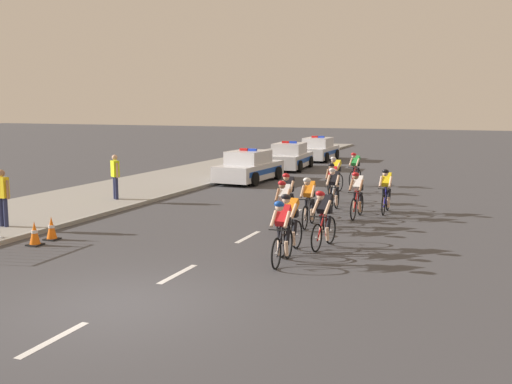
{
  "coord_description": "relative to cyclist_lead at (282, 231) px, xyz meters",
  "views": [
    {
      "loc": [
        6.36,
        -9.16,
        3.69
      ],
      "look_at": [
        -0.22,
        7.32,
        1.1
      ],
      "focal_mm": 42.76,
      "sensor_mm": 36.0,
      "label": 1
    }
  ],
  "objects": [
    {
      "name": "traffic_cone_mid",
      "position": [
        -6.64,
        -0.63,
        -0.48
      ],
      "size": [
        0.36,
        0.36,
        0.64
      ],
      "color": "black",
      "rests_on": "ground"
    },
    {
      "name": "cyclist_third",
      "position": [
        0.46,
        1.89,
        0.0
      ],
      "size": [
        0.45,
        1.72,
        1.56
      ],
      "color": "black",
      "rests_on": "ground"
    },
    {
      "name": "spectator_closest",
      "position": [
        -8.75,
        6.09,
        0.3
      ],
      "size": [
        0.47,
        0.39,
        1.68
      ],
      "color": "#23284C",
      "rests_on": "sidewalk_slab"
    },
    {
      "name": "cyclist_sixth",
      "position": [
        -1.64,
        5.22,
        0.0
      ],
      "size": [
        0.44,
        1.72,
        1.56
      ],
      "color": "black",
      "rests_on": "ground"
    },
    {
      "name": "ground_plane",
      "position": [
        -1.84,
        -3.79,
        -0.79
      ],
      "size": [
        160.0,
        160.0,
        0.0
      ],
      "primitive_type": "plane",
      "color": "#424247"
    },
    {
      "name": "cyclist_fifth",
      "position": [
        -0.69,
        4.38,
        0.0
      ],
      "size": [
        0.44,
        1.72,
        1.56
      ],
      "color": "black",
      "rests_on": "ground"
    },
    {
      "name": "cyclist_lead",
      "position": [
        0.0,
        0.0,
        0.0
      ],
      "size": [
        0.43,
        1.72,
        1.56
      ],
      "color": "black",
      "rests_on": "ground"
    },
    {
      "name": "traffic_cone_far",
      "position": [
        -6.68,
        0.08,
        -0.48
      ],
      "size": [
        0.36,
        0.36,
        0.64
      ],
      "color": "black",
      "rests_on": "ground"
    },
    {
      "name": "cyclist_eleventh",
      "position": [
        -1.7,
        11.51,
        0.0
      ],
      "size": [
        0.46,
        1.72,
        1.56
      ],
      "color": "black",
      "rests_on": "ground"
    },
    {
      "name": "lane_markings_centre",
      "position": [
        -1.84,
        2.37,
        -0.78
      ],
      "size": [
        0.14,
        17.6,
        0.01
      ],
      "color": "white",
      "rests_on": "ground"
    },
    {
      "name": "cyclist_tenth",
      "position": [
        -1.18,
        8.97,
        0.0
      ],
      "size": [
        0.45,
        1.72,
        1.56
      ],
      "color": "black",
      "rests_on": "ground"
    },
    {
      "name": "kerb_edge",
      "position": [
        -7.53,
        10.21,
        -0.72
      ],
      "size": [
        0.16,
        60.0,
        0.13
      ],
      "primitive_type": "cube",
      "color": "#9E9E99",
      "rests_on": "ground"
    },
    {
      "name": "cyclist_ninth",
      "position": [
        -0.68,
        7.28,
        0.0
      ],
      "size": [
        0.42,
        1.72,
        1.56
      ],
      "color": "black",
      "rests_on": "ground"
    },
    {
      "name": "cyclist_twelfth",
      "position": [
        -1.4,
        13.87,
        0.0
      ],
      "size": [
        0.44,
        1.72,
        1.56
      ],
      "color": "black",
      "rests_on": "ground"
    },
    {
      "name": "cyclist_second",
      "position": [
        -0.18,
        1.06,
        0.0
      ],
      "size": [
        0.43,
        1.72,
        1.56
      ],
      "color": "black",
      "rests_on": "ground"
    },
    {
      "name": "sidewalk_slab",
      "position": [
        -9.97,
        10.21,
        -0.73
      ],
      "size": [
        5.04,
        60.0,
        0.12
      ],
      "primitive_type": "cube",
      "color": "gray",
      "rests_on": "ground"
    },
    {
      "name": "police_car_second",
      "position": [
        -6.39,
        19.51,
        -0.11
      ],
      "size": [
        2.25,
        4.52,
        1.59
      ],
      "color": "silver",
      "rests_on": "ground"
    },
    {
      "name": "cyclist_fourth",
      "position": [
        -1.16,
        3.45,
        0.0
      ],
      "size": [
        0.45,
        1.72,
        1.56
      ],
      "color": "black",
      "rests_on": "ground"
    },
    {
      "name": "cyclist_eighth",
      "position": [
        0.35,
        6.32,
        0.0
      ],
      "size": [
        0.42,
        1.72,
        1.56
      ],
      "color": "black",
      "rests_on": "ground"
    },
    {
      "name": "police_car_nearest",
      "position": [
        -6.4,
        13.52,
        -0.11
      ],
      "size": [
        2.16,
        4.48,
        1.59
      ],
      "color": "silver",
      "rests_on": "ground"
    },
    {
      "name": "cyclist_seventh",
      "position": [
        1.06,
        7.55,
        0.0
      ],
      "size": [
        0.42,
        1.72,
        1.56
      ],
      "color": "black",
      "rests_on": "ground"
    },
    {
      "name": "spectator_middle",
      "position": [
        -8.8,
        0.54,
        0.3
      ],
      "size": [
        0.52,
        0.24,
        1.68
      ],
      "color": "#23284C",
      "rests_on": "sidewalk_slab"
    },
    {
      "name": "police_car_third",
      "position": [
        -6.4,
        25.33,
        -0.11
      ],
      "size": [
        2.04,
        4.42,
        1.59
      ],
      "color": "silver",
      "rests_on": "ground"
    }
  ]
}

